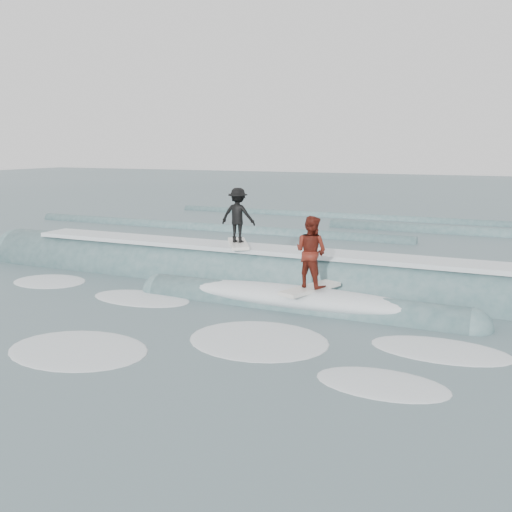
% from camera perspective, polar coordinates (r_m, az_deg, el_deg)
% --- Properties ---
extents(ground, '(160.00, 160.00, 0.00)m').
position_cam_1_polar(ground, '(14.82, -5.13, -6.31)').
color(ground, '#415A5F').
rests_on(ground, ground).
extents(breaking_wave, '(23.77, 3.91, 2.26)m').
position_cam_1_polar(breaking_wave, '(18.06, 1.63, -2.98)').
color(breaking_wave, '#3B5F63').
rests_on(breaking_wave, ground).
extents(surfer_black, '(1.49, 2.00, 1.87)m').
position_cam_1_polar(surfer_black, '(18.50, -1.81, 3.88)').
color(surfer_black, silver).
rests_on(surfer_black, ground).
extents(surfer_red, '(1.23, 2.06, 2.04)m').
position_cam_1_polar(surfer_red, '(15.34, 5.51, 0.15)').
color(surfer_red, silver).
rests_on(surfer_red, ground).
extents(whitewater, '(15.24, 6.54, 0.10)m').
position_cam_1_polar(whitewater, '(13.98, -4.68, -7.38)').
color(whitewater, white).
rests_on(whitewater, ground).
extents(far_swells, '(38.75, 8.65, 0.80)m').
position_cam_1_polar(far_swells, '(30.95, 12.04, 2.56)').
color(far_swells, '#3B5F63').
rests_on(far_swells, ground).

